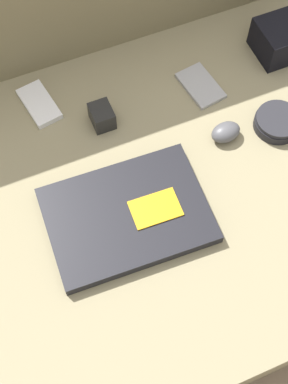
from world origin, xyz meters
name	(u,v)px	position (x,y,z in m)	size (l,w,h in m)	color
ground_plane	(144,228)	(0.00, 0.00, 0.00)	(8.00, 8.00, 0.00)	#7A6651
couch_seat	(144,213)	(0.00, 0.00, 0.07)	(1.11, 0.74, 0.15)	#847A5B
laptop	(127,215)	(-0.05, -0.03, 0.16)	(0.30, 0.22, 0.03)	black
computer_mouse	(226,132)	(0.20, 0.06, 0.17)	(0.06, 0.05, 0.03)	#4C4C51
speaker_puck	(277,122)	(0.31, 0.05, 0.16)	(0.09, 0.09, 0.03)	black
phone_silver	(39,104)	(-0.12, 0.28, 0.16)	(0.07, 0.11, 0.01)	silver
phone_black	(200,86)	(0.21, 0.19, 0.15)	(0.08, 0.11, 0.01)	#99999E
camera_pouch	(284,38)	(0.42, 0.22, 0.19)	(0.12, 0.10, 0.07)	black
charger_brick	(102,116)	(-0.01, 0.19, 0.17)	(0.04, 0.05, 0.04)	black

